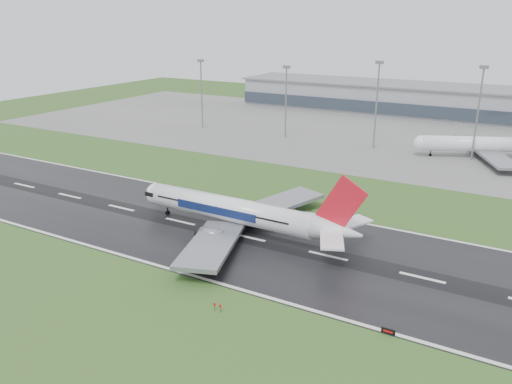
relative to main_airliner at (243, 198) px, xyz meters
The scene contains 11 objects.
ground 24.29m from the main_airliner, ahead, with size 520.00×520.00×0.00m, color #2D511D.
runway 24.28m from the main_airliner, ahead, with size 400.00×45.00×0.10m, color black.
apron 125.36m from the main_airliner, 79.60° to the left, with size 400.00×130.00×0.08m, color slate.
terminal 184.39m from the main_airliner, 82.97° to the left, with size 240.00×36.00×15.00m, color gray.
main_airliner is the anchor object (origin of this frame).
parked_airliner 111.95m from the main_airliner, 68.48° to the left, with size 54.29×50.55×15.91m, color white, non-canonical shape.
runway_sign 49.26m from the main_airliner, 30.02° to the right, with size 2.30×0.26×1.04m, color black, non-canonical shape.
floodmast_0 127.35m from the main_airliner, 129.60° to the left, with size 0.64×0.64×30.00m, color gray.
floodmast_1 105.15m from the main_airliner, 111.03° to the left, with size 0.64×0.64×29.10m, color gray.
floodmast_2 98.30m from the main_airliner, 89.26° to the left, with size 0.64×0.64×32.50m, color gray.
floodmast_3 105.28m from the main_airliner, 68.93° to the left, with size 0.64×0.64×32.38m, color gray.
Camera 1 is at (36.27, -95.41, 48.91)m, focal length 36.08 mm.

